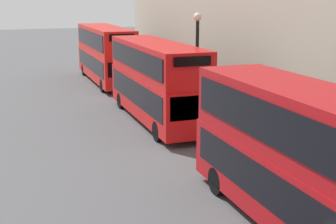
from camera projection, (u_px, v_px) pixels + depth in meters
bus_leading at (307, 157)px, 13.45m from camera, size 2.59×10.07×4.39m
bus_second_in_queue at (156, 78)px, 26.05m from camera, size 2.59×10.55×4.44m
bus_third_in_queue at (105, 52)px, 38.05m from camera, size 2.59×11.29×4.51m
street_lamp at (197, 56)px, 24.99m from camera, size 0.44×0.44×6.08m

